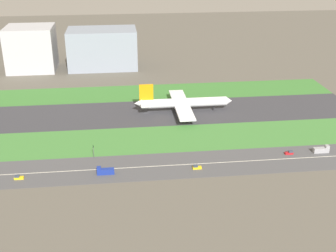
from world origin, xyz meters
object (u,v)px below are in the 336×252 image
(car_1, at_px, (19,177))
(airliner, at_px, (182,103))
(fuel_tank_west, at_px, (111,47))
(car_0, at_px, (197,167))
(car_2, at_px, (289,153))
(hangar_building, at_px, (103,48))
(traffic_light, at_px, (93,151))
(truck_0, at_px, (322,150))
(terminal_building, at_px, (31,48))
(truck_1, at_px, (105,171))

(car_1, bearing_deg, airliner, -139.24)
(fuel_tank_west, bearing_deg, car_0, -79.87)
(car_2, height_order, hangar_building, hangar_building)
(traffic_light, height_order, hangar_building, hangar_building)
(truck_0, height_order, traffic_light, traffic_light)
(car_1, relative_size, hangar_building, 0.07)
(hangar_building, relative_size, fuel_tank_west, 2.83)
(car_1, distance_m, terminal_building, 194.19)
(truck_0, xyz_separation_m, hangar_building, (-119.13, 182.00, 15.16))
(airliner, height_order, fuel_tank_west, airliner)
(car_1, bearing_deg, car_0, -180.00)
(airliner, relative_size, car_0, 14.77)
(truck_1, height_order, car_0, truck_1)
(traffic_light, distance_m, terminal_building, 184.03)
(traffic_light, xyz_separation_m, terminal_building, (-58.19, 174.01, 14.29))
(airliner, bearing_deg, truck_0, -45.92)
(truck_1, relative_size, hangar_building, 0.14)
(car_0, relative_size, fuel_tank_west, 0.21)
(truck_0, distance_m, hangar_building, 218.05)
(truck_1, xyz_separation_m, fuel_tank_west, (3.03, 237.00, 6.04))
(car_2, xyz_separation_m, terminal_building, (-161.62, 182.00, 17.66))
(truck_0, bearing_deg, truck_1, -175.04)
(car_0, distance_m, fuel_tank_west, 240.85)
(airliner, relative_size, fuel_tank_west, 3.12)
(airliner, bearing_deg, car_1, -139.24)
(airliner, height_order, truck_1, airliner)
(truck_0, xyz_separation_m, traffic_light, (-121.26, 7.99, 2.62))
(traffic_light, distance_m, hangar_building, 174.47)
(truck_1, xyz_separation_m, truck_0, (115.17, 10.00, 0.00))
(hangar_building, bearing_deg, car_1, -100.97)
(fuel_tank_west, bearing_deg, hangar_building, -98.83)
(car_1, xyz_separation_m, fuel_tank_west, (44.20, 237.00, 6.79))
(car_2, xyz_separation_m, car_1, (-138.50, -10.00, 0.00))
(car_1, relative_size, traffic_light, 0.61)
(traffic_light, bearing_deg, truck_0, -3.77)
(truck_1, height_order, truck_0, same)
(car_0, xyz_separation_m, traffic_light, (-51.47, 17.99, 3.37))
(car_1, distance_m, hangar_building, 196.22)
(truck_1, bearing_deg, car_0, -180.00)
(traffic_light, bearing_deg, terminal_building, 108.49)
(car_1, bearing_deg, fuel_tank_west, -100.56)
(car_2, relative_size, fuel_tank_west, 0.21)
(airliner, height_order, car_2, airliner)
(truck_0, xyz_separation_m, terminal_building, (-179.45, 182.00, 16.91))
(car_0, bearing_deg, airliner, -92.89)
(fuel_tank_west, bearing_deg, truck_1, -90.73)
(car_1, bearing_deg, truck_1, 180.00)
(truck_1, bearing_deg, car_2, -174.13)
(car_2, relative_size, terminal_building, 0.11)
(truck_0, xyz_separation_m, car_1, (-156.33, -10.00, -0.75))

